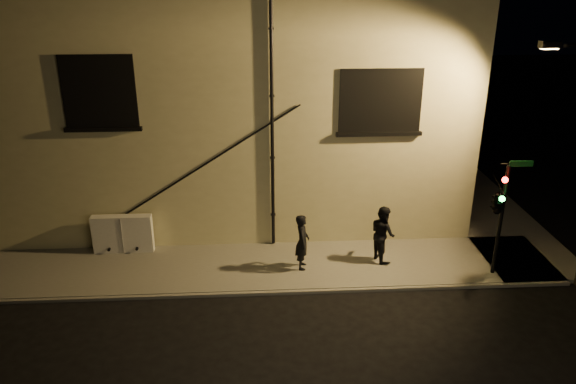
{
  "coord_description": "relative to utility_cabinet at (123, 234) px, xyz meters",
  "views": [
    {
      "loc": [
        -2.34,
        -14.11,
        8.95
      ],
      "look_at": [
        -1.37,
        1.8,
        2.47
      ],
      "focal_mm": 35.0,
      "sensor_mm": 36.0,
      "label": 1
    }
  ],
  "objects": [
    {
      "name": "pedestrian_a",
      "position": [
        5.79,
        -1.43,
        0.26
      ],
      "size": [
        0.49,
        0.69,
        1.79
      ],
      "primitive_type": "imported",
      "rotation": [
        0.0,
        0.0,
        1.47
      ],
      "color": "black",
      "rests_on": "sidewalk"
    },
    {
      "name": "sidewalk",
      "position": [
        7.97,
        1.69,
        -0.7
      ],
      "size": [
        21.0,
        16.0,
        0.12
      ],
      "color": "slate",
      "rests_on": "ground"
    },
    {
      "name": "ground",
      "position": [
        6.75,
        -2.7,
        -0.76
      ],
      "size": [
        90.0,
        90.0,
        0.0
      ],
      "primitive_type": "plane",
      "color": "black"
    },
    {
      "name": "traffic_signal",
      "position": [
        11.43,
        -2.22,
        1.82
      ],
      "size": [
        1.35,
        2.15,
        3.64
      ],
      "color": "black",
      "rests_on": "sidewalk"
    },
    {
      "name": "building",
      "position": [
        3.75,
        6.29,
        3.65
      ],
      "size": [
        16.2,
        12.23,
        8.8
      ],
      "color": "beige",
      "rests_on": "ground"
    },
    {
      "name": "utility_cabinet",
      "position": [
        0.0,
        0.0,
        0.0
      ],
      "size": [
        1.94,
        0.33,
        1.27
      ],
      "primitive_type": "cube",
      "color": "white",
      "rests_on": "sidewalk"
    },
    {
      "name": "pedestrian_b",
      "position": [
        8.38,
        -1.06,
        0.28
      ],
      "size": [
        0.93,
        1.06,
        1.84
      ],
      "primitive_type": "imported",
      "rotation": [
        0.0,
        0.0,
        1.87
      ],
      "color": "black",
      "rests_on": "sidewalk"
    }
  ]
}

